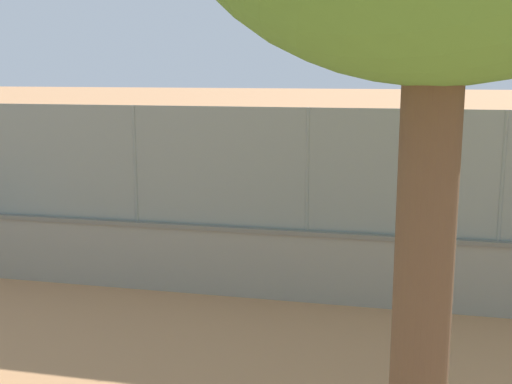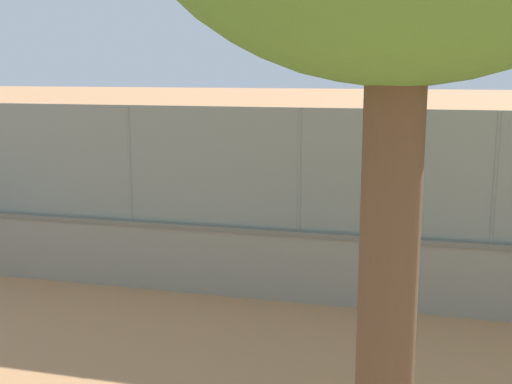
{
  "view_description": "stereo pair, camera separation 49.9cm",
  "coord_description": "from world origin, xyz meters",
  "px_view_note": "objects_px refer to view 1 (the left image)",
  "views": [
    {
      "loc": [
        -4.25,
        21.04,
        4.09
      ],
      "look_at": [
        -0.46,
        5.95,
        1.16
      ],
      "focal_mm": 45.35,
      "sensor_mm": 36.0,
      "label": 1
    },
    {
      "loc": [
        -4.73,
        20.91,
        4.09
      ],
      "look_at": [
        -0.46,
        5.95,
        1.16
      ],
      "focal_mm": 45.35,
      "sensor_mm": 36.0,
      "label": 2
    }
  ],
  "objects_px": {
    "player_baseline_waiting": "(312,202)",
    "player_crossing_court": "(244,185)",
    "player_at_service_line": "(214,162)",
    "sports_ball": "(238,228)"
  },
  "relations": [
    {
      "from": "player_at_service_line",
      "to": "sports_ball",
      "type": "height_order",
      "value": "player_at_service_line"
    },
    {
      "from": "player_baseline_waiting",
      "to": "player_at_service_line",
      "type": "height_order",
      "value": "player_at_service_line"
    },
    {
      "from": "player_at_service_line",
      "to": "sports_ball",
      "type": "distance_m",
      "value": 6.03
    },
    {
      "from": "player_crossing_court",
      "to": "player_baseline_waiting",
      "type": "height_order",
      "value": "player_crossing_court"
    },
    {
      "from": "player_crossing_court",
      "to": "player_at_service_line",
      "type": "height_order",
      "value": "player_crossing_court"
    },
    {
      "from": "player_crossing_court",
      "to": "player_baseline_waiting",
      "type": "bearing_deg",
      "value": 148.05
    },
    {
      "from": "sports_ball",
      "to": "player_baseline_waiting",
      "type": "bearing_deg",
      "value": 179.91
    },
    {
      "from": "player_baseline_waiting",
      "to": "player_crossing_court",
      "type": "bearing_deg",
      "value": -31.95
    },
    {
      "from": "player_baseline_waiting",
      "to": "sports_ball",
      "type": "distance_m",
      "value": 2.05
    },
    {
      "from": "player_crossing_court",
      "to": "player_baseline_waiting",
      "type": "xyz_separation_m",
      "value": [
        -2.09,
        1.3,
        -0.13
      ]
    }
  ]
}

